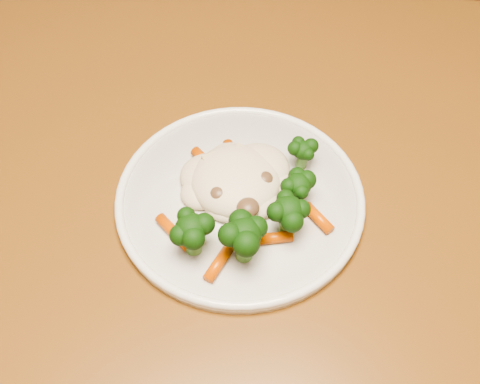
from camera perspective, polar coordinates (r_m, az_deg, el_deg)
The scene contains 3 objects.
dining_table at distance 0.78m, azimuth -6.85°, elevation -3.95°, with size 1.40×1.20×0.75m.
plate at distance 0.67m, azimuth 0.00°, elevation -0.74°, with size 0.28×0.28×0.01m, color white.
meal at distance 0.64m, azimuth 0.49°, elevation -0.30°, with size 0.20×0.18×0.05m.
Camera 1 is at (-0.02, -0.35, 1.30)m, focal length 45.00 mm.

